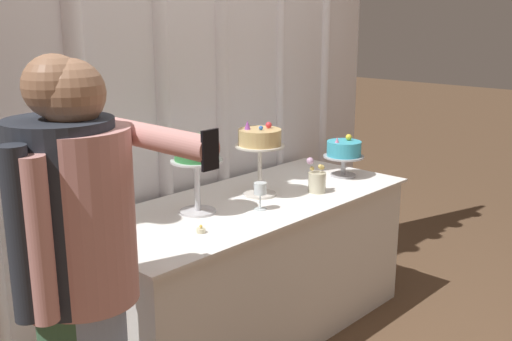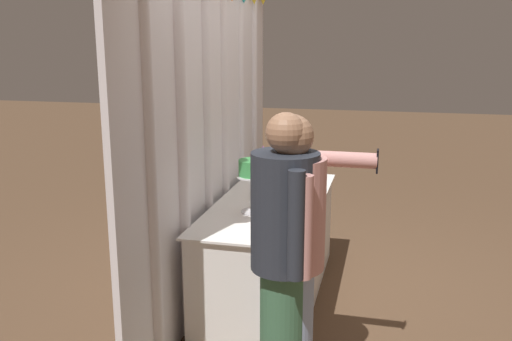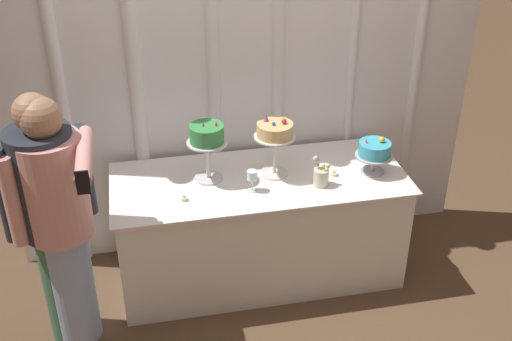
{
  "view_description": "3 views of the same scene",
  "coord_description": "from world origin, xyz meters",
  "views": [
    {
      "loc": [
        -2.19,
        -1.98,
        1.71
      ],
      "look_at": [
        -0.06,
        0.01,
        0.95
      ],
      "focal_mm": 42.39,
      "sensor_mm": 36.0,
      "label": 1
    },
    {
      "loc": [
        -3.91,
        -0.73,
        1.94
      ],
      "look_at": [
        -0.04,
        0.21,
        1.0
      ],
      "focal_mm": 38.66,
      "sensor_mm": 36.0,
      "label": 2
    },
    {
      "loc": [
        -0.72,
        -3.3,
        2.85
      ],
      "look_at": [
        -0.04,
        0.03,
        0.86
      ],
      "focal_mm": 44.55,
      "sensor_mm": 36.0,
      "label": 3
    }
  ],
  "objects": [
    {
      "name": "tealight_far_left",
      "position": [
        -0.5,
        -0.07,
        0.78
      ],
      "size": [
        0.04,
        0.04,
        0.04
      ],
      "color": "beige",
      "rests_on": "cake_table"
    },
    {
      "name": "ground_plane",
      "position": [
        0.0,
        0.0,
        0.0
      ],
      "size": [
        24.0,
        24.0,
        0.0
      ],
      "primitive_type": "plane",
      "color": "brown"
    },
    {
      "name": "guest_man_dark_suit",
      "position": [
        -1.24,
        -0.24,
        0.86
      ],
      "size": [
        0.48,
        0.47,
        1.6
      ],
      "color": "#3D6B4C",
      "rests_on": "ground_plane"
    },
    {
      "name": "cake_display_leftmost",
      "position": [
        -0.32,
        0.15,
        1.05
      ],
      "size": [
        0.25,
        0.25,
        0.41
      ],
      "color": "silver",
      "rests_on": "cake_table"
    },
    {
      "name": "cake_table",
      "position": [
        0.0,
        0.1,
        0.38
      ],
      "size": [
        1.88,
        0.78,
        0.76
      ],
      "color": "white",
      "rests_on": "ground_plane"
    },
    {
      "name": "guest_man_pink_jacket",
      "position": [
        -1.2,
        -0.27,
        0.86
      ],
      "size": [
        0.48,
        0.67,
        1.58
      ],
      "color": "#93ADD6",
      "rests_on": "ground_plane"
    },
    {
      "name": "tealight_near_left",
      "position": [
        0.48,
        0.04,
        0.77
      ],
      "size": [
        0.05,
        0.05,
        0.04
      ],
      "color": "beige",
      "rests_on": "cake_table"
    },
    {
      "name": "wine_glass",
      "position": [
        -0.08,
        -0.04,
        0.87
      ],
      "size": [
        0.06,
        0.06,
        0.14
      ],
      "color": "silver",
      "rests_on": "cake_table"
    },
    {
      "name": "cake_display_rightmost",
      "position": [
        0.73,
        0.03,
        0.92
      ],
      "size": [
        0.24,
        0.24,
        0.25
      ],
      "color": "#B2B2B7",
      "rests_on": "cake_table"
    },
    {
      "name": "draped_curtain",
      "position": [
        -0.04,
        0.54,
        1.43
      ],
      "size": [
        3.19,
        0.17,
        2.68
      ],
      "color": "white",
      "rests_on": "ground_plane"
    },
    {
      "name": "flower_vase",
      "position": [
        0.36,
        -0.06,
        0.83
      ],
      "size": [
        0.11,
        0.1,
        0.2
      ],
      "color": "beige",
      "rests_on": "cake_table"
    },
    {
      "name": "cake_display_center",
      "position": [
        0.1,
        0.13,
        1.05
      ],
      "size": [
        0.26,
        0.26,
        0.41
      ],
      "color": "silver",
      "rests_on": "cake_table"
    }
  ]
}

